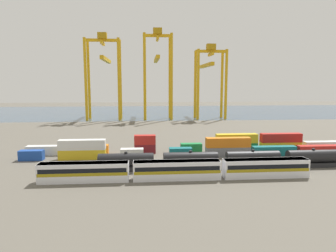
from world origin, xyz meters
The scene contains 26 objects.
ground_plane centered at (0.00, 40.00, 0.00)m, with size 420.00×420.00×0.00m, color #5B564C.
harbour_water centered at (0.00, 135.77, 0.00)m, with size 400.00×110.00×0.01m, color #384C60.
passenger_train centered at (-0.85, -19.58, 2.14)m, with size 55.89×3.14×3.90m.
freight_tank_row centered at (10.46, -12.58, 2.11)m, with size 56.81×2.98×4.44m.
shipping_container_0 centered at (-36.79, -0.65, 1.30)m, with size 6.04×2.44×2.60m, color #1C4299.
shipping_container_1 centered at (-23.78, -0.65, 1.30)m, with size 12.10×2.44×2.60m, color gold.
shipping_container_2 centered at (-23.78, -0.65, 3.90)m, with size 12.10×2.44×2.60m, color silver.
shipping_container_3 centered at (-10.78, -0.65, 1.30)m, with size 6.04×2.44×2.60m, color silver.
shipping_container_4 centered at (2.22, -0.65, 1.30)m, with size 6.04×2.44×2.60m, color #146066.
shipping_container_5 centered at (15.22, -0.65, 1.30)m, with size 12.10×2.44×2.60m, color slate.
shipping_container_6 centered at (15.22, -0.65, 3.90)m, with size 12.10×2.44×2.60m, color orange.
shipping_container_7 centered at (28.22, -0.65, 1.30)m, with size 12.10×2.44×2.60m, color #146066.
shipping_container_8 centered at (41.23, -0.65, 1.30)m, with size 12.10×2.44×2.60m, color #AD211C.
shipping_container_9 centered at (-34.06, 5.12, 1.30)m, with size 12.10×2.44×2.60m, color silver.
shipping_container_10 centered at (-20.69, 5.12, 1.30)m, with size 6.04×2.44×2.60m, color orange.
shipping_container_11 centered at (-7.32, 5.12, 1.30)m, with size 6.04×2.44×2.60m, color maroon.
shipping_container_12 centered at (-7.32, 5.12, 3.90)m, with size 6.04×2.44×2.60m, color #AD211C.
shipping_container_13 centered at (6.05, 5.12, 1.30)m, with size 6.04×2.44×2.60m, color #197538.
shipping_container_14 centered at (19.42, 5.12, 1.30)m, with size 12.10×2.44×2.60m, color #197538.
shipping_container_15 centered at (19.42, 5.12, 3.90)m, with size 12.10×2.44×2.60m, color gold.
shipping_container_16 centered at (32.79, 5.12, 1.30)m, with size 12.10×2.44×2.60m, color gold.
shipping_container_17 centered at (32.79, 5.12, 3.90)m, with size 12.10×2.44×2.60m, color #AD211C.
shipping_container_18 centered at (46.16, 5.12, 1.30)m, with size 12.10×2.44×2.60m, color silver.
gantry_crane_west centered at (-29.39, 94.35, 28.62)m, with size 19.20×38.94×47.08m.
gantry_crane_central centered at (0.46, 93.97, 29.62)m, with size 16.11×37.14×49.84m.
gantry_crane_east centered at (30.32, 93.83, 25.58)m, with size 17.31×33.82×41.70m.
Camera 1 is at (-7.61, -80.53, 19.69)m, focal length 32.59 mm.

